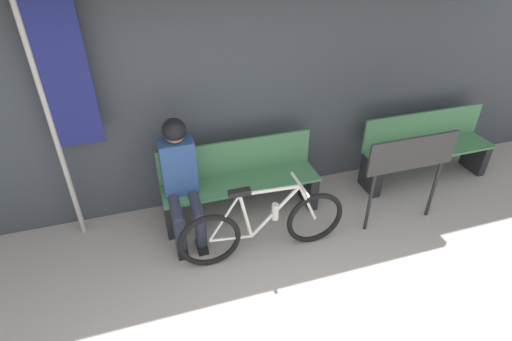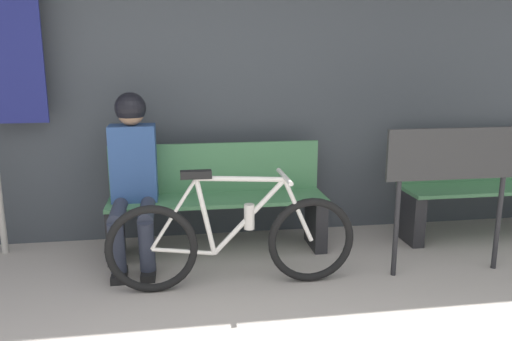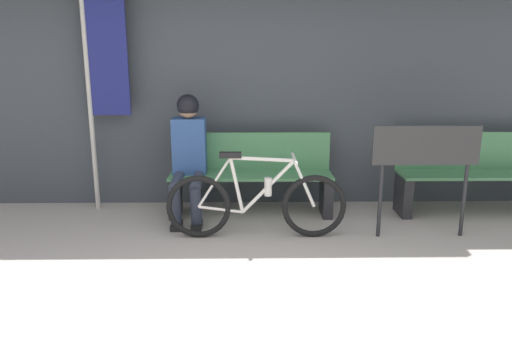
{
  "view_description": "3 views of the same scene",
  "coord_description": "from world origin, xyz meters",
  "px_view_note": "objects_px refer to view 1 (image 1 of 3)",
  "views": [
    {
      "loc": [
        -0.8,
        -0.98,
        2.88
      ],
      "look_at": [
        0.2,
        2.18,
        0.72
      ],
      "focal_mm": 28.0,
      "sensor_mm": 36.0,
      "label": 1
    },
    {
      "loc": [
        -0.18,
        -1.34,
        1.52
      ],
      "look_at": [
        0.34,
        1.98,
        0.76
      ],
      "focal_mm": 35.0,
      "sensor_mm": 36.0,
      "label": 2
    },
    {
      "loc": [
        0.09,
        -2.62,
        1.76
      ],
      "look_at": [
        0.15,
        2.0,
        0.59
      ],
      "focal_mm": 35.0,
      "sensor_mm": 36.0,
      "label": 3
    }
  ],
  "objects_px": {
    "bicycle": "(264,227)",
    "signboard": "(411,160)",
    "park_bench_far": "(426,150)",
    "banner_pole": "(61,96)",
    "person_seated": "(180,173)",
    "park_bench_near": "(240,183)"
  },
  "relations": [
    {
      "from": "banner_pole",
      "to": "signboard",
      "type": "xyz_separation_m",
      "value": [
        3.13,
        -0.87,
        -0.72
      ]
    },
    {
      "from": "person_seated",
      "to": "park_bench_far",
      "type": "xyz_separation_m",
      "value": [
        3.02,
        0.12,
        -0.32
      ]
    },
    {
      "from": "park_bench_near",
      "to": "person_seated",
      "type": "relative_size",
      "value": 1.33
    },
    {
      "from": "banner_pole",
      "to": "signboard",
      "type": "height_order",
      "value": "banner_pole"
    },
    {
      "from": "park_bench_far",
      "to": "banner_pole",
      "type": "distance_m",
      "value": 4.09
    },
    {
      "from": "bicycle",
      "to": "signboard",
      "type": "distance_m",
      "value": 1.61
    },
    {
      "from": "park_bench_far",
      "to": "banner_pole",
      "type": "bearing_deg",
      "value": 177.17
    },
    {
      "from": "person_seated",
      "to": "banner_pole",
      "type": "relative_size",
      "value": 0.54
    },
    {
      "from": "park_bench_near",
      "to": "banner_pole",
      "type": "bearing_deg",
      "value": 172.85
    },
    {
      "from": "park_bench_near",
      "to": "signboard",
      "type": "bearing_deg",
      "value": -23.16
    },
    {
      "from": "park_bench_near",
      "to": "person_seated",
      "type": "distance_m",
      "value": 0.72
    },
    {
      "from": "signboard",
      "to": "person_seated",
      "type": "bearing_deg",
      "value": 165.77
    },
    {
      "from": "person_seated",
      "to": "signboard",
      "type": "bearing_deg",
      "value": -14.23
    },
    {
      "from": "bicycle",
      "to": "park_bench_far",
      "type": "distance_m",
      "value": 2.44
    },
    {
      "from": "park_bench_near",
      "to": "signboard",
      "type": "xyz_separation_m",
      "value": [
        1.59,
        -0.68,
        0.39
      ]
    },
    {
      "from": "park_bench_far",
      "to": "signboard",
      "type": "relative_size",
      "value": 1.56
    },
    {
      "from": "bicycle",
      "to": "park_bench_far",
      "type": "relative_size",
      "value": 1.02
    },
    {
      "from": "park_bench_far",
      "to": "park_bench_near",
      "type": "bearing_deg",
      "value": 179.99
    },
    {
      "from": "bicycle",
      "to": "signboard",
      "type": "relative_size",
      "value": 1.59
    },
    {
      "from": "bicycle",
      "to": "banner_pole",
      "type": "xyz_separation_m",
      "value": [
        -1.59,
        0.88,
        1.19
      ]
    },
    {
      "from": "park_bench_near",
      "to": "banner_pole",
      "type": "relative_size",
      "value": 0.71
    },
    {
      "from": "signboard",
      "to": "bicycle",
      "type": "bearing_deg",
      "value": -179.81
    }
  ]
}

